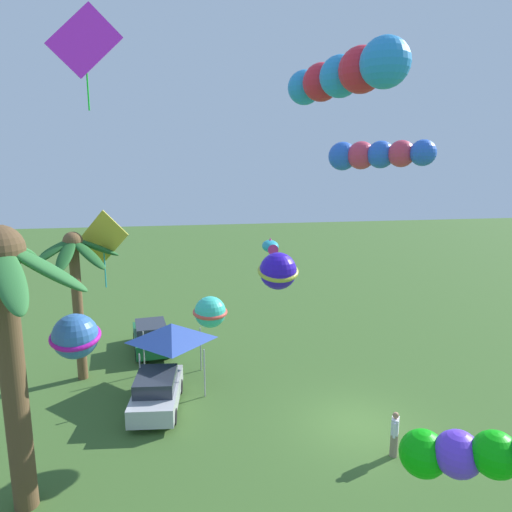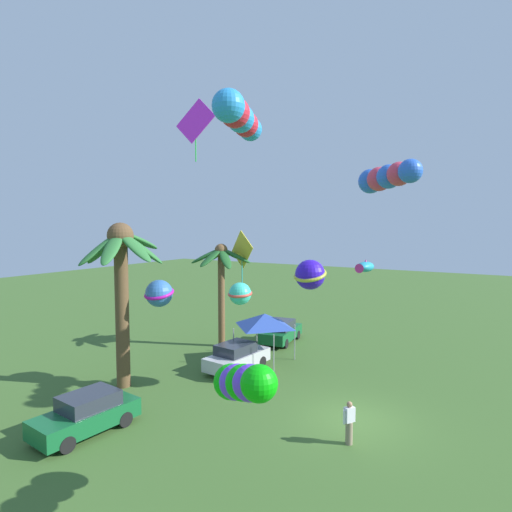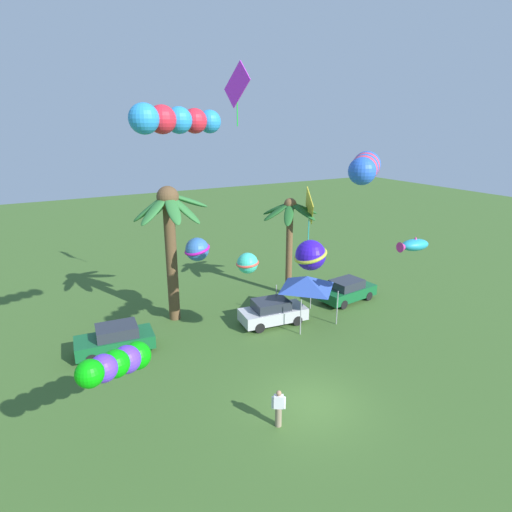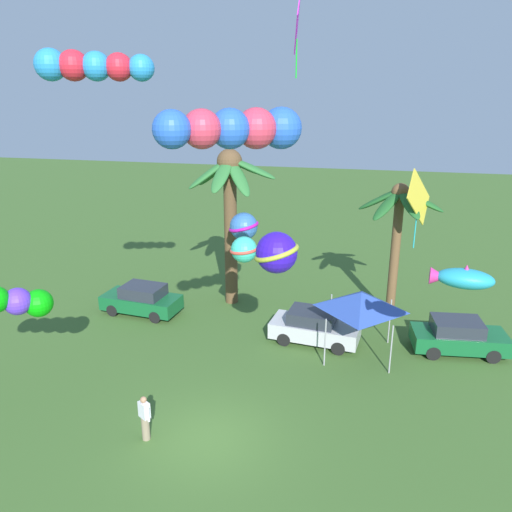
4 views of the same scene
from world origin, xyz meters
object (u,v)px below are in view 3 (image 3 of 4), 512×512
object	(u,v)px
parked_car_1	(273,312)
spectator_0	(278,408)
palm_tree_1	(170,224)
kite_tube_0	(365,168)
kite_diamond_7	(309,207)
kite_tube_3	(119,363)
kite_tube_1	(175,120)
kite_diamond_6	(237,85)
palm_tree_0	(290,223)
festival_tent	(307,282)
kite_ball_8	(197,249)
parked_car_2	(347,290)
kite_ball_5	(248,263)
parked_car_0	(115,339)
kite_fish_4	(413,245)
kite_ball_2	(311,255)

from	to	relation	value
parked_car_1	spectator_0	distance (m)	9.06
palm_tree_1	kite_tube_0	distance (m)	12.87
kite_diamond_7	kite_tube_3	bearing A→B (deg)	-147.46
kite_tube_1	kite_diamond_6	world-z (taller)	kite_diamond_6
palm_tree_0	kite_diamond_7	distance (m)	1.81
palm_tree_1	festival_tent	bearing A→B (deg)	-31.63
palm_tree_0	kite_ball_8	bearing A→B (deg)	-169.48
palm_tree_1	kite_tube_3	bearing A→B (deg)	-117.22
parked_car_2	kite_ball_5	bearing A→B (deg)	-164.61
kite_diamond_7	parked_car_2	bearing A→B (deg)	-40.85
parked_car_2	kite_diamond_6	bearing A→B (deg)	171.10
parked_car_1	kite_diamond_6	distance (m)	12.73
parked_car_2	kite_tube_3	xyz separation A→B (m)	(-16.26, -7.27, 3.18)
kite_tube_0	kite_ball_5	distance (m)	8.18
kite_tube_1	kite_ball_8	distance (m)	10.27
parked_car_2	kite_tube_0	distance (m)	14.62
parked_car_0	parked_car_1	size ratio (longest dim) A/B	1.00
palm_tree_1	spectator_0	world-z (taller)	palm_tree_1
festival_tent	kite_fish_4	xyz separation A→B (m)	(2.84, -4.96, 3.11)
kite_ball_2	kite_ball_8	world-z (taller)	kite_ball_2
spectator_0	festival_tent	bearing A→B (deg)	48.03
kite_ball_5	kite_tube_0	bearing A→B (deg)	-76.91
palm_tree_0	spectator_0	bearing A→B (deg)	-125.00
kite_ball_2	palm_tree_0	bearing A→B (deg)	62.31
kite_tube_0	kite_fish_4	distance (m)	7.89
palm_tree_0	kite_fish_4	xyz separation A→B (m)	(1.44, -9.01, 0.47)
parked_car_2	spectator_0	size ratio (longest dim) A/B	2.56
palm_tree_0	parked_car_1	size ratio (longest dim) A/B	1.66
kite_diamond_6	kite_ball_2	bearing A→B (deg)	-85.89
spectator_0	kite_fish_4	world-z (taller)	kite_fish_4
festival_tent	kite_diamond_6	world-z (taller)	kite_diamond_6
spectator_0	kite_ball_5	bearing A→B (deg)	72.82
festival_tent	kite_tube_3	distance (m)	13.63
parked_car_1	spectator_0	xyz separation A→B (m)	(-4.53, -7.85, 0.06)
kite_ball_2	kite_fish_4	size ratio (longest dim) A/B	0.89
kite_fish_4	kite_ball_8	bearing A→B (deg)	138.08
parked_car_0	kite_fish_4	size ratio (longest dim) A/B	2.18
palm_tree_0	parked_car_0	bearing A→B (deg)	-169.23
palm_tree_0	kite_fish_4	distance (m)	9.13
kite_ball_2	kite_ball_5	bearing A→B (deg)	123.89
parked_car_0	spectator_0	world-z (taller)	spectator_0
palm_tree_1	parked_car_1	size ratio (longest dim) A/B	1.99
kite_ball_2	parked_car_2	bearing A→B (deg)	36.20
kite_tube_0	kite_ball_5	xyz separation A→B (m)	(-1.44, 6.21, -5.13)
festival_tent	kite_ball_8	bearing A→B (deg)	154.50
spectator_0	kite_diamond_6	distance (m)	16.00
festival_tent	kite_tube_0	distance (m)	11.07
kite_ball_5	kite_diamond_7	size ratio (longest dim) A/B	0.34
kite_tube_3	spectator_0	bearing A→B (deg)	-10.62
palm_tree_1	festival_tent	world-z (taller)	palm_tree_1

